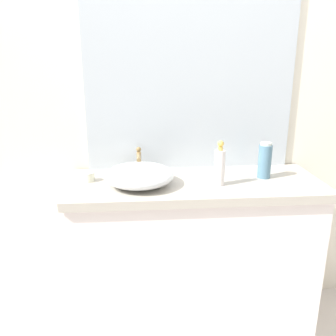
{
  "coord_description": "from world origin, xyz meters",
  "views": [
    {
      "loc": [
        -0.2,
        -1.3,
        1.52
      ],
      "look_at": [
        -0.06,
        0.42,
        0.98
      ],
      "focal_mm": 38.29,
      "sensor_mm": 36.0,
      "label": 1
    }
  ],
  "objects_px": {
    "sink_basin": "(139,175)",
    "lotion_bottle": "(265,161)",
    "soap_dispenser": "(220,166)",
    "candle_jar": "(88,177)"
  },
  "relations": [
    {
      "from": "soap_dispenser",
      "to": "lotion_bottle",
      "type": "height_order",
      "value": "soap_dispenser"
    },
    {
      "from": "sink_basin",
      "to": "soap_dispenser",
      "type": "distance_m",
      "value": 0.4
    },
    {
      "from": "lotion_bottle",
      "to": "candle_jar",
      "type": "relative_size",
      "value": 3.05
    },
    {
      "from": "candle_jar",
      "to": "lotion_bottle",
      "type": "bearing_deg",
      "value": -1.1
    },
    {
      "from": "sink_basin",
      "to": "lotion_bottle",
      "type": "bearing_deg",
      "value": 5.63
    },
    {
      "from": "sink_basin",
      "to": "lotion_bottle",
      "type": "height_order",
      "value": "lotion_bottle"
    },
    {
      "from": "soap_dispenser",
      "to": "candle_jar",
      "type": "bearing_deg",
      "value": 170.45
    },
    {
      "from": "soap_dispenser",
      "to": "lotion_bottle",
      "type": "xyz_separation_m",
      "value": [
        0.26,
        0.09,
        -0.01
      ]
    },
    {
      "from": "sink_basin",
      "to": "candle_jar",
      "type": "xyz_separation_m",
      "value": [
        -0.26,
        0.08,
        -0.03
      ]
    },
    {
      "from": "soap_dispenser",
      "to": "lotion_bottle",
      "type": "bearing_deg",
      "value": 19.63
    }
  ]
}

